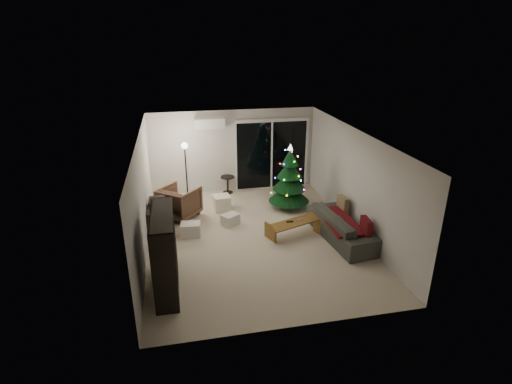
% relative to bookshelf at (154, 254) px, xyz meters
% --- Properties ---
extents(room, '(6.50, 7.51, 2.60)m').
position_rel_bookshelf_xyz_m(room, '(2.71, 3.20, 0.22)').
color(room, beige).
rests_on(room, ground).
extents(bookshelf, '(0.52, 1.61, 1.59)m').
position_rel_bookshelf_xyz_m(bookshelf, '(0.00, 0.00, 0.00)').
color(bookshelf, black).
rests_on(bookshelf, floor).
extents(media_cabinet, '(0.62, 1.23, 0.74)m').
position_rel_bookshelf_xyz_m(media_cabinet, '(0.00, 2.45, -0.43)').
color(media_cabinet, black).
rests_on(media_cabinet, floor).
extents(stereo, '(0.37, 0.44, 0.16)m').
position_rel_bookshelf_xyz_m(stereo, '(0.00, 2.45, 0.02)').
color(stereo, black).
rests_on(stereo, media_cabinet).
extents(armchair, '(1.28, 1.28, 0.84)m').
position_rel_bookshelf_xyz_m(armchair, '(0.53, 3.25, -0.37)').
color(armchair, brown).
rests_on(armchair, floor).
extents(ottoman, '(0.49, 0.49, 0.40)m').
position_rel_bookshelf_xyz_m(ottoman, '(1.68, 3.50, -0.59)').
color(ottoman, white).
rests_on(ottoman, floor).
extents(cardboard_box_a, '(0.50, 0.40, 0.33)m').
position_rel_bookshelf_xyz_m(cardboard_box_a, '(0.75, 2.09, -0.63)').
color(cardboard_box_a, beige).
rests_on(cardboard_box_a, floor).
extents(cardboard_box_b, '(0.51, 0.49, 0.29)m').
position_rel_bookshelf_xyz_m(cardboard_box_b, '(1.78, 2.49, -0.65)').
color(cardboard_box_b, beige).
rests_on(cardboard_box_b, floor).
extents(side_table, '(0.56, 0.56, 0.53)m').
position_rel_bookshelf_xyz_m(side_table, '(2.02, 4.71, -0.53)').
color(side_table, black).
rests_on(side_table, floor).
extents(floor_lamp, '(0.29, 0.29, 1.78)m').
position_rel_bookshelf_xyz_m(floor_lamp, '(0.78, 4.00, 0.10)').
color(floor_lamp, black).
rests_on(floor_lamp, floor).
extents(sofa, '(1.10, 2.30, 0.65)m').
position_rel_bookshelf_xyz_m(sofa, '(4.30, 1.23, -0.47)').
color(sofa, '#51554A').
rests_on(sofa, floor).
extents(sofa_throw, '(0.69, 1.60, 0.05)m').
position_rel_bookshelf_xyz_m(sofa_throw, '(4.20, 1.23, -0.32)').
color(sofa_throw, '#59181F').
rests_on(sofa_throw, sofa).
extents(cushion_a, '(0.16, 0.44, 0.43)m').
position_rel_bookshelf_xyz_m(cushion_a, '(4.55, 1.88, -0.21)').
color(cushion_a, tan).
rests_on(cushion_a, sofa).
extents(cushion_b, '(0.16, 0.43, 0.43)m').
position_rel_bookshelf_xyz_m(cushion_b, '(4.55, 0.58, -0.21)').
color(cushion_b, '#59181F').
rests_on(cushion_b, sofa).
extents(coffee_table, '(1.38, 0.89, 0.41)m').
position_rel_bookshelf_xyz_m(coffee_table, '(3.22, 1.52, -0.59)').
color(coffee_table, brown).
rests_on(coffee_table, floor).
extents(remote_a, '(0.16, 0.05, 0.02)m').
position_rel_bookshelf_xyz_m(remote_a, '(3.07, 1.52, -0.37)').
color(remote_a, black).
rests_on(remote_a, coffee_table).
extents(remote_b, '(0.16, 0.09, 0.02)m').
position_rel_bookshelf_xyz_m(remote_b, '(3.32, 1.57, -0.37)').
color(remote_b, slate).
rests_on(remote_b, coffee_table).
extents(christmas_tree, '(1.23, 1.23, 1.84)m').
position_rel_bookshelf_xyz_m(christmas_tree, '(3.55, 3.24, 0.13)').
color(christmas_tree, '#0D4114').
rests_on(christmas_tree, floor).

